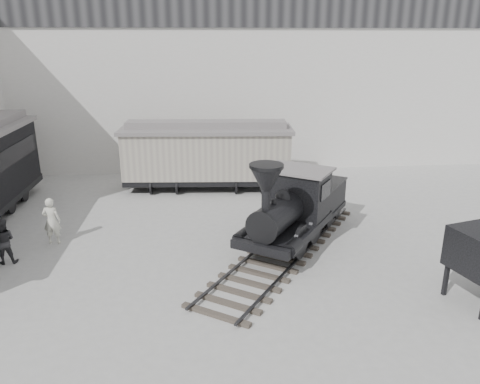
{
  "coord_description": "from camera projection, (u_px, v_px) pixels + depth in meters",
  "views": [
    {
      "loc": [
        -0.86,
        -12.83,
        7.54
      ],
      "look_at": [
        0.8,
        3.73,
        2.0
      ],
      "focal_mm": 35.0,
      "sensor_mm": 36.0,
      "label": 1
    }
  ],
  "objects": [
    {
      "name": "locomotive",
      "position": [
        293.0,
        211.0,
        17.53
      ],
      "size": [
        7.59,
        9.71,
        3.61
      ],
      "rotation": [
        0.0,
        0.0,
        -0.6
      ],
      "color": "#3A332B",
      "rests_on": "ground"
    },
    {
      "name": "north_wall",
      "position": [
        207.0,
        73.0,
        26.97
      ],
      "size": [
        34.0,
        2.51,
        11.0
      ],
      "color": "silver",
      "rests_on": "ground"
    },
    {
      "name": "visitor_b",
      "position": [
        3.0,
        241.0,
        16.15
      ],
      "size": [
        0.88,
        0.73,
        1.64
      ],
      "primitive_type": "imported",
      "rotation": [
        0.0,
        0.0,
        3.29
      ],
      "color": "#28282B",
      "rests_on": "ground"
    },
    {
      "name": "ground",
      "position": [
        227.0,
        291.0,
        14.57
      ],
      "size": [
        90.0,
        90.0,
        0.0
      ],
      "primitive_type": "plane",
      "color": "#9E9E9B"
    },
    {
      "name": "visitor_a",
      "position": [
        52.0,
        221.0,
        17.69
      ],
      "size": [
        0.69,
        0.47,
        1.83
      ],
      "primitive_type": "imported",
      "rotation": [
        0.0,
        0.0,
        3.1
      ],
      "color": "silver",
      "rests_on": "ground"
    },
    {
      "name": "boxcar",
      "position": [
        207.0,
        154.0,
        23.92
      ],
      "size": [
        8.83,
        3.39,
        3.54
      ],
      "rotation": [
        0.0,
        0.0,
        -0.08
      ],
      "color": "black",
      "rests_on": "ground"
    }
  ]
}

